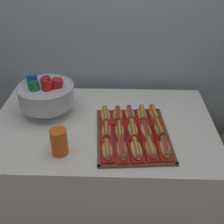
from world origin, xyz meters
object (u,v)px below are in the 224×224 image
hot_dog_1 (122,150)px  hot_dog_14 (154,114)px  buffet_table (103,169)px  hot_dog_0 (107,151)px  serving_tray (133,135)px  hot_dog_13 (142,115)px  hot_dog_6 (120,131)px  hot_dog_8 (146,131)px  hot_dog_10 (106,116)px  punch_bowl (46,94)px  hot_dog_12 (130,115)px  hot_dog_5 (106,132)px  hot_dog_7 (133,130)px  hot_dog_9 (159,130)px  hot_dog_11 (118,116)px  hot_dog_3 (151,149)px  hot_dog_4 (165,148)px  hot_dog_2 (136,150)px  cup_stack (59,142)px

hot_dog_1 → hot_dog_14: hot_dog_1 is taller
buffet_table → hot_dog_0: size_ratio=8.29×
serving_tray → hot_dog_13: 0.18m
hot_dog_6 → hot_dog_8: size_ratio=0.93×
hot_dog_10 → punch_bowl: 0.39m
hot_dog_12 → hot_dog_10: bearing=-175.3°
hot_dog_5 → hot_dog_7: 0.15m
hot_dog_9 → hot_dog_13: (-0.09, 0.16, -0.00)m
buffet_table → hot_dog_1: (0.12, -0.29, 0.41)m
hot_dog_11 → hot_dog_7: bearing=-60.8°
hot_dog_3 → hot_dog_9: bearing=70.3°
hot_dog_3 → hot_dog_4: size_ratio=1.01×
hot_dog_12 → hot_dog_13: 0.08m
hot_dog_12 → hot_dog_14: 0.15m
buffet_table → hot_dog_2: (0.19, -0.28, 0.41)m
serving_tray → hot_dog_2: (0.01, -0.16, 0.03)m
hot_dog_4 → hot_dog_0: bearing=-175.3°
buffet_table → punch_bowl: bearing=162.5°
hot_dog_7 → hot_dog_10: size_ratio=1.05×
serving_tray → punch_bowl: bearing=156.6°
hot_dog_5 → hot_dog_4: bearing=-24.1°
hot_dog_8 → punch_bowl: (-0.61, 0.23, 0.10)m
buffet_table → serving_tray: (0.18, -0.12, 0.38)m
serving_tray → hot_dog_5: size_ratio=3.44×
hot_dog_5 → hot_dog_9: size_ratio=0.92×
hot_dog_1 → hot_dog_5: bearing=119.2°
hot_dog_4 → hot_dog_12: bearing=119.2°
serving_tray → hot_dog_0: 0.22m
buffet_table → hot_dog_14: bearing=10.1°
hot_dog_2 → hot_dog_3: 0.08m
punch_bowl → cup_stack: (0.15, -0.39, -0.06)m
buffet_table → hot_dog_8: 0.49m
hot_dog_7 → hot_dog_11: hot_dog_7 is taller
hot_dog_2 → hot_dog_6: bearing=119.2°
hot_dog_0 → hot_dog_8: bearing=41.0°
hot_dog_3 → hot_dog_13: size_ratio=1.01×
hot_dog_7 → cup_stack: cup_stack is taller
hot_dog_3 → cup_stack: cup_stack is taller
hot_dog_9 → hot_dog_3: bearing=-109.7°
hot_dog_1 → hot_dog_4: same height
hot_dog_14 → hot_dog_10: bearing=-175.3°
hot_dog_6 → punch_bowl: size_ratio=0.48×
hot_dog_4 → hot_dog_11: hot_dog_4 is taller
hot_dog_3 → hot_dog_1: bearing=-175.3°
hot_dog_2 → hot_dog_4: 0.15m
hot_dog_5 → hot_dog_6: bearing=4.7°
hot_dog_2 → hot_dog_11: size_ratio=1.15×
hot_dog_0 → hot_dog_11: bearing=81.9°
hot_dog_9 → hot_dog_14: hot_dog_9 is taller
hot_dog_1 → hot_dog_7: 0.18m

